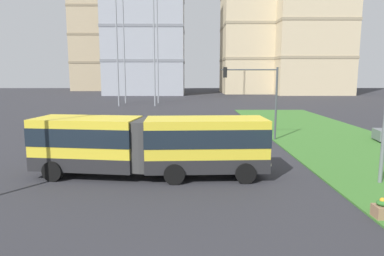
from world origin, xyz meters
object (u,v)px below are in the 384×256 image
Objects in this scene: articulated_bus at (150,144)px; traffic_light_far_right at (257,90)px; apartment_tower_westcentre at (145,14)px; apartment_tower_centre at (256,28)px; apartment_tower_west at (98,11)px.

articulated_bus is 2.09× the size of traffic_light_far_right.
apartment_tower_westcentre reaches higher than traffic_light_far_right.
apartment_tower_centre is at bearing 75.84° from articulated_bus.
apartment_tower_westcentre is (18.72, -25.52, -5.41)m from apartment_tower_west.
apartment_tower_west is at bearing 111.39° from traffic_light_far_right.
apartment_tower_westcentre is (-16.89, 65.39, 16.62)m from traffic_light_far_right.
apartment_tower_west is at bearing 105.73° from articulated_bus.
apartment_tower_centre reaches higher than articulated_bus.
articulated_bus is at bearing -104.16° from apartment_tower_centre.
traffic_light_far_right is 0.16× the size of apartment_tower_centre.
apartment_tower_west is (-35.61, 90.91, 22.03)m from traffic_light_far_right.
traffic_light_far_right is at bearing -75.52° from apartment_tower_westcentre.
apartment_tower_west reaches higher than apartment_tower_centre.
traffic_light_far_right is 100.09m from apartment_tower_west.
apartment_tower_westcentre reaches higher than articulated_bus.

